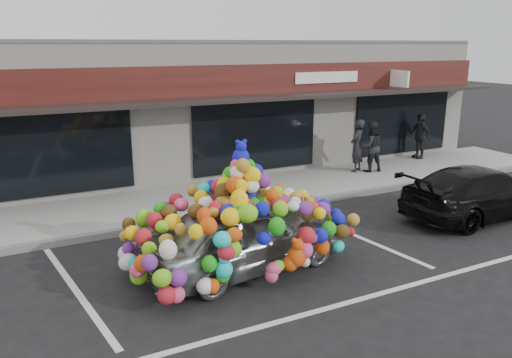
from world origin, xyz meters
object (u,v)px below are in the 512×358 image
toy_car (243,228)px  black_sedan (481,192)px  pedestrian_a (357,146)px  pedestrian_c (420,136)px  pedestrian_b (371,147)px

toy_car → black_sedan: size_ratio=1.01×
pedestrian_a → pedestrian_c: pedestrian_a is taller
toy_car → pedestrian_c: bearing=-68.7°
pedestrian_a → pedestrian_c: 3.31m
black_sedan → pedestrian_b: (0.13, 4.42, 0.33)m
toy_car → pedestrian_c: toy_car is taller
pedestrian_a → pedestrian_c: (3.26, 0.56, -0.04)m
toy_car → pedestrian_b: (6.72, 4.52, 0.13)m
pedestrian_a → pedestrian_c: bearing=158.5°
pedestrian_a → pedestrian_b: size_ratio=1.05×
toy_car → pedestrian_c: (9.59, 5.28, 0.13)m
toy_car → pedestrian_b: 8.10m
pedestrian_b → pedestrian_c: size_ratio=1.01×
black_sedan → toy_car: bearing=90.0°
pedestrian_b → pedestrian_c: 2.96m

